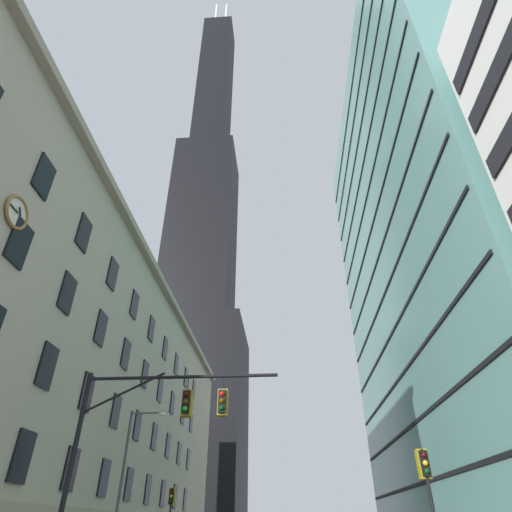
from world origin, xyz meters
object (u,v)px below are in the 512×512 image
traffic_light_near_right (425,470)px  traffic_light_far_left (172,499)px  traffic_signal_mast (159,420)px  street_lamppost (130,462)px

traffic_light_near_right → traffic_light_far_left: bearing=132.5°
traffic_signal_mast → traffic_light_far_left: traffic_signal_mast is taller
traffic_light_near_right → traffic_light_far_left: 19.86m
traffic_signal_mast → traffic_light_near_right: 10.57m
traffic_signal_mast → street_lamppost: (-4.66, 10.67, -0.24)m
traffic_signal_mast → traffic_light_far_left: 16.03m
traffic_light_near_right → street_lamppost: (-15.03, 9.70, 1.55)m
traffic_light_near_right → traffic_signal_mast: bearing=-174.7°
traffic_light_far_left → traffic_signal_mast: bearing=-79.0°
traffic_light_near_right → traffic_light_far_left: size_ratio=1.08×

